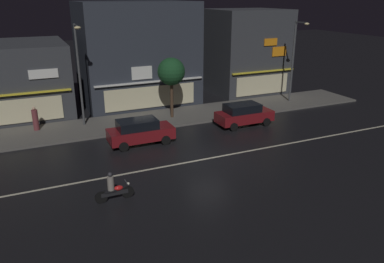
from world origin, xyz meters
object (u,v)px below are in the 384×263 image
(streetlamp_east, at_px, (295,55))
(motorcycle_following, at_px, (113,189))
(parked_car_near_kerb, at_px, (244,114))
(traffic_cone, at_px, (260,114))
(streetlamp_mid, at_px, (79,68))
(parked_car_trailing, at_px, (140,131))
(pedestrian_on_sidewalk, at_px, (35,119))

(streetlamp_east, xyz_separation_m, motorcycle_following, (-18.98, -10.87, -3.72))
(parked_car_near_kerb, height_order, traffic_cone, parked_car_near_kerb)
(streetlamp_mid, bearing_deg, motorcycle_following, -92.62)
(motorcycle_following, bearing_deg, streetlamp_mid, -90.58)
(motorcycle_following, relative_size, traffic_cone, 3.45)
(streetlamp_mid, relative_size, parked_car_near_kerb, 1.71)
(streetlamp_mid, distance_m, parked_car_near_kerb, 12.51)
(parked_car_trailing, xyz_separation_m, traffic_cone, (10.47, 1.54, -0.59))
(streetlamp_mid, distance_m, motorcycle_following, 12.26)
(streetlamp_east, height_order, pedestrian_on_sidewalk, streetlamp_east)
(pedestrian_on_sidewalk, xyz_separation_m, traffic_cone, (16.64, -3.80, -0.65))
(streetlamp_mid, height_order, parked_car_trailing, streetlamp_mid)
(streetlamp_east, height_order, traffic_cone, streetlamp_east)
(parked_car_trailing, distance_m, traffic_cone, 10.60)
(streetlamp_mid, relative_size, parked_car_trailing, 1.71)
(streetlamp_mid, xyz_separation_m, parked_car_trailing, (2.83, -4.93, -3.60))
(streetlamp_mid, xyz_separation_m, traffic_cone, (13.30, -3.39, -4.19))
(motorcycle_following, bearing_deg, parked_car_trailing, -114.60)
(parked_car_trailing, relative_size, traffic_cone, 7.82)
(pedestrian_on_sidewalk, bearing_deg, parked_car_near_kerb, 120.00)
(parked_car_near_kerb, distance_m, traffic_cone, 2.49)
(streetlamp_mid, distance_m, parked_car_trailing, 6.73)
(streetlamp_east, xyz_separation_m, traffic_cone, (-5.15, -2.62, -4.07))
(motorcycle_following, bearing_deg, traffic_cone, -147.17)
(parked_car_trailing, height_order, motorcycle_following, parked_car_trailing)
(parked_car_trailing, bearing_deg, streetlamp_east, -165.08)
(streetlamp_east, xyz_separation_m, parked_car_trailing, (-15.62, -4.16, -3.48))
(motorcycle_following, bearing_deg, pedestrian_on_sidewalk, -74.83)
(parked_car_trailing, bearing_deg, pedestrian_on_sidewalk, -40.83)
(parked_car_trailing, distance_m, motorcycle_following, 7.51)
(parked_car_near_kerb, distance_m, parked_car_trailing, 8.31)
(parked_car_near_kerb, relative_size, parked_car_trailing, 1.00)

